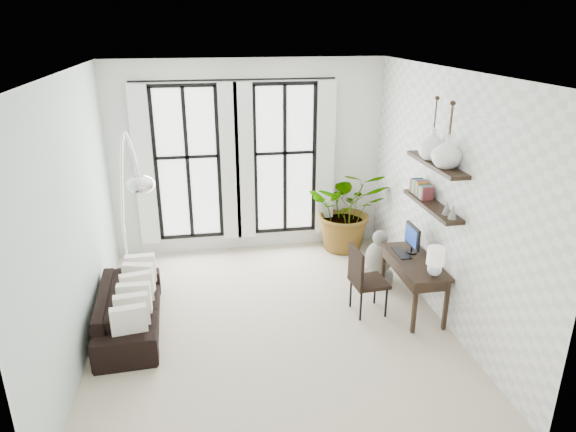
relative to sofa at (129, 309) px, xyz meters
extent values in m
plane|color=beige|center=(1.80, -0.20, -0.27)|extent=(5.00, 5.00, 0.00)
plane|color=white|center=(1.80, -0.20, 2.93)|extent=(5.00, 5.00, 0.00)
plane|color=silver|center=(-0.45, -0.20, 1.33)|extent=(0.00, 5.00, 5.00)
plane|color=white|center=(4.05, -0.20, 1.33)|extent=(0.00, 5.00, 5.00)
plane|color=white|center=(1.80, 2.30, 1.33)|extent=(4.50, 0.00, 4.50)
cube|color=white|center=(0.80, 2.27, 1.28)|extent=(1.00, 0.02, 2.50)
cube|color=white|center=(0.12, 2.17, 1.28)|extent=(0.30, 0.04, 2.60)
cube|color=white|center=(1.48, 2.17, 1.28)|extent=(0.30, 0.04, 2.60)
cube|color=white|center=(2.40, 2.27, 1.28)|extent=(1.00, 0.02, 2.50)
cube|color=white|center=(1.72, 2.17, 1.28)|extent=(0.30, 0.04, 2.60)
cube|color=white|center=(3.08, 2.17, 1.28)|extent=(0.30, 0.04, 2.60)
cylinder|color=black|center=(1.60, 2.18, 2.61)|extent=(3.20, 0.03, 0.03)
cube|color=black|center=(3.91, -0.17, 1.23)|extent=(0.25, 1.30, 0.05)
cube|color=black|center=(3.91, -0.17, 1.78)|extent=(0.25, 1.30, 0.05)
cube|color=#B0412C|center=(3.91, 0.38, 1.34)|extent=(0.16, 0.03, 0.18)
cube|color=#2B4D98|center=(3.91, 0.34, 1.34)|extent=(0.16, 0.03, 0.18)
cube|color=gold|center=(3.91, 0.29, 1.34)|extent=(0.16, 0.03, 0.18)
cube|color=green|center=(3.91, 0.25, 1.34)|extent=(0.16, 0.04, 0.18)
cube|color=purple|center=(3.91, 0.20, 1.34)|extent=(0.16, 0.04, 0.18)
cube|color=gold|center=(3.91, 0.16, 1.34)|extent=(0.16, 0.04, 0.18)
cube|color=#525252|center=(3.91, 0.11, 1.34)|extent=(0.16, 0.04, 0.18)
cube|color=#37C3C1|center=(3.91, 0.07, 1.34)|extent=(0.16, 0.04, 0.18)
cube|color=gray|center=(3.91, 0.02, 1.34)|extent=(0.16, 0.04, 0.18)
cube|color=maroon|center=(3.91, -0.02, 1.34)|extent=(0.16, 0.04, 0.18)
cone|color=gray|center=(3.91, -0.57, 1.34)|extent=(0.10, 0.10, 0.18)
cone|color=gray|center=(3.91, -0.72, 1.34)|extent=(0.10, 0.10, 0.18)
imported|color=black|center=(0.00, 0.00, 0.00)|extent=(0.82, 1.91, 0.55)
cube|color=white|center=(0.10, -0.70, 0.23)|extent=(0.40, 0.12, 0.40)
cube|color=white|center=(0.10, -0.42, 0.23)|extent=(0.40, 0.12, 0.40)
cube|color=white|center=(0.10, -0.14, 0.23)|extent=(0.40, 0.12, 0.40)
cube|color=white|center=(0.10, 0.14, 0.23)|extent=(0.40, 0.12, 0.40)
cube|color=white|center=(0.10, 0.42, 0.23)|extent=(0.40, 0.12, 0.40)
cube|color=white|center=(0.10, 0.70, 0.23)|extent=(0.40, 0.12, 0.40)
imported|color=#2D7228|center=(3.43, 1.95, 0.46)|extent=(1.53, 1.39, 1.47)
cube|color=black|center=(3.75, -0.17, 0.44)|extent=(0.53, 1.24, 0.04)
cube|color=black|center=(3.73, -0.17, 0.36)|extent=(0.48, 1.18, 0.11)
cube|color=black|center=(3.54, -0.74, 0.08)|extent=(0.05, 0.05, 0.69)
cube|color=black|center=(3.96, -0.74, 0.08)|extent=(0.05, 0.05, 0.69)
cube|color=black|center=(3.54, 0.41, 0.08)|extent=(0.05, 0.05, 0.69)
cube|color=black|center=(3.96, 0.41, 0.08)|extent=(0.05, 0.05, 0.69)
cube|color=black|center=(3.80, 0.07, 0.71)|extent=(0.04, 0.42, 0.30)
cube|color=navy|center=(3.77, 0.07, 0.71)|extent=(0.00, 0.36, 0.24)
cube|color=black|center=(3.65, 0.07, 0.47)|extent=(0.15, 0.40, 0.02)
sphere|color=silver|center=(3.80, -0.64, 0.55)|extent=(0.18, 0.18, 0.18)
cylinder|color=white|center=(3.80, -0.64, 0.74)|extent=(0.22, 0.22, 0.22)
cube|color=black|center=(3.14, -0.14, 0.18)|extent=(0.49, 0.49, 0.05)
cube|color=black|center=(2.94, -0.16, 0.43)|extent=(0.08, 0.45, 0.50)
cylinder|color=black|center=(2.96, -0.33, -0.06)|extent=(0.03, 0.03, 0.42)
cylinder|color=black|center=(3.32, -0.33, -0.06)|extent=(0.03, 0.03, 0.42)
cylinder|color=black|center=(2.96, 0.04, -0.06)|extent=(0.03, 0.03, 0.42)
cylinder|color=black|center=(3.32, 0.04, -0.06)|extent=(0.03, 0.03, 0.42)
cylinder|color=silver|center=(-0.10, 0.92, -0.22)|extent=(0.37, 0.37, 0.10)
cylinder|color=silver|center=(-0.10, 0.92, 0.29)|extent=(0.04, 0.04, 1.03)
ellipsoid|color=silver|center=(0.30, 0.05, 1.64)|extent=(0.33, 0.33, 0.21)
cylinder|color=gray|center=(3.57, 0.68, -0.21)|extent=(0.46, 0.46, 0.14)
ellipsoid|color=gray|center=(3.57, 0.68, 0.12)|extent=(0.42, 0.42, 0.51)
sphere|color=gray|center=(3.57, 0.68, 0.44)|extent=(0.23, 0.23, 0.23)
imported|color=white|center=(3.91, -0.42, 1.99)|extent=(0.37, 0.37, 0.38)
imported|color=white|center=(3.91, -0.02, 1.99)|extent=(0.37, 0.37, 0.38)
camera|label=1|loc=(1.02, -5.97, 3.43)|focal=32.00mm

